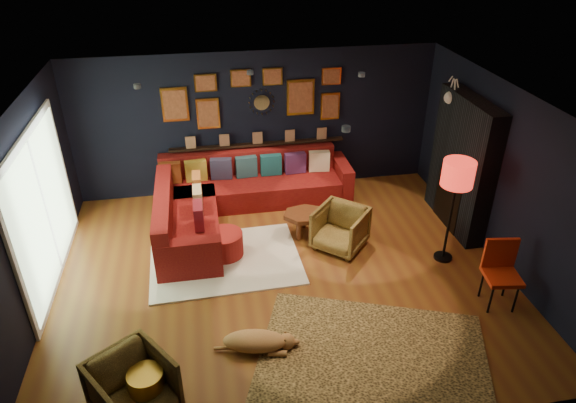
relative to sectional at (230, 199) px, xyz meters
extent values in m
plane|color=brown|center=(0.61, -1.81, -0.32)|extent=(6.50, 6.50, 0.00)
plane|color=black|center=(0.61, 0.94, 0.98)|extent=(6.50, 0.00, 6.50)
plane|color=black|center=(0.61, -4.56, 0.98)|extent=(6.50, 0.00, 6.50)
plane|color=black|center=(-2.64, -1.81, 0.98)|extent=(0.00, 5.50, 5.50)
plane|color=black|center=(3.86, -1.81, 0.98)|extent=(0.00, 5.50, 5.50)
plane|color=silver|center=(0.61, -1.81, 2.28)|extent=(6.50, 6.50, 0.00)
cube|color=maroon|center=(0.41, 0.44, -0.11)|extent=(3.20, 0.95, 0.42)
cube|color=maroon|center=(0.41, 0.80, 0.31)|extent=(3.20, 0.24, 0.46)
cube|color=maroon|center=(2.11, 0.44, 0.00)|extent=(0.22, 0.95, 0.64)
cube|color=maroon|center=(-0.71, -0.66, -0.11)|extent=(0.95, 2.20, 0.42)
cube|color=maroon|center=(-1.07, -0.66, 0.31)|extent=(0.24, 2.20, 0.46)
cube|color=maroon|center=(-0.71, -1.66, 0.00)|extent=(0.95, 0.22, 0.64)
cube|color=#94421A|center=(-0.99, 0.59, 0.30)|extent=(0.38, 0.14, 0.38)
cube|color=gold|center=(-0.54, 0.59, 0.30)|extent=(0.38, 0.14, 0.38)
cube|color=#312F4F|center=(-0.09, 0.59, 0.30)|extent=(0.38, 0.14, 0.38)
cube|color=#2A5363|center=(0.36, 0.59, 0.30)|extent=(0.38, 0.14, 0.38)
cube|color=#195664|center=(0.81, 0.59, 0.30)|extent=(0.38, 0.14, 0.38)
cube|color=#4D2557|center=(1.26, 0.59, 0.30)|extent=(0.38, 0.14, 0.38)
cube|color=beige|center=(1.71, 0.59, 0.30)|extent=(0.38, 0.14, 0.38)
cube|color=#B46226|center=(-0.53, 0.04, 0.30)|extent=(0.14, 0.38, 0.38)
cube|color=tan|center=(-0.53, -0.46, 0.30)|extent=(0.14, 0.38, 0.38)
cube|color=maroon|center=(-0.53, -0.96, 0.30)|extent=(0.14, 0.38, 0.38)
cube|color=black|center=(0.61, 0.87, 0.60)|extent=(3.20, 0.12, 0.04)
cube|color=gold|center=(-0.79, 0.91, 1.43)|extent=(0.45, 0.03, 0.60)
cube|color=#A85A37|center=(-0.79, 0.89, 1.43)|extent=(0.38, 0.01, 0.51)
cube|color=gold|center=(-0.24, 0.91, 1.23)|extent=(0.40, 0.03, 0.55)
cube|color=#A85A37|center=(-0.24, 0.89, 1.23)|extent=(0.34, 0.01, 0.47)
cube|color=gold|center=(-0.24, 0.91, 1.78)|extent=(0.38, 0.03, 0.30)
cube|color=#A85A37|center=(-0.24, 0.89, 1.78)|extent=(0.32, 0.01, 0.25)
cube|color=gold|center=(1.41, 0.91, 1.43)|extent=(0.50, 0.03, 0.65)
cube|color=#A85A37|center=(1.41, 0.89, 1.43)|extent=(0.42, 0.01, 0.55)
cube|color=gold|center=(1.96, 0.91, 1.23)|extent=(0.35, 0.03, 0.50)
cube|color=#A85A37|center=(1.96, 0.89, 1.23)|extent=(0.30, 0.01, 0.42)
cube|color=gold|center=(1.96, 0.91, 1.78)|extent=(0.35, 0.03, 0.30)
cube|color=#A85A37|center=(1.96, 0.89, 1.78)|extent=(0.30, 0.01, 0.25)
cube|color=gold|center=(0.36, 0.91, 1.83)|extent=(0.35, 0.03, 0.30)
cube|color=#A85A37|center=(0.36, 0.89, 1.83)|extent=(0.30, 0.01, 0.25)
cube|color=gold|center=(0.91, 0.91, 1.83)|extent=(0.35, 0.03, 0.30)
cube|color=#A85A37|center=(0.91, 0.89, 1.83)|extent=(0.30, 0.01, 0.25)
cylinder|color=silver|center=(0.71, 0.91, 1.38)|extent=(0.28, 0.03, 0.28)
cone|color=gold|center=(0.93, 0.91, 1.38)|extent=(0.03, 0.16, 0.03)
cone|color=gold|center=(0.92, 0.91, 1.46)|extent=(0.04, 0.16, 0.04)
cone|color=gold|center=(0.87, 0.91, 1.53)|extent=(0.04, 0.16, 0.04)
cone|color=gold|center=(0.80, 0.91, 1.58)|extent=(0.04, 0.16, 0.04)
cone|color=gold|center=(0.71, 0.91, 1.60)|extent=(0.03, 0.16, 0.03)
cone|color=gold|center=(0.63, 0.91, 1.58)|extent=(0.04, 0.16, 0.04)
cone|color=gold|center=(0.56, 0.91, 1.53)|extent=(0.04, 0.16, 0.04)
cone|color=gold|center=(0.51, 0.91, 1.46)|extent=(0.04, 0.16, 0.04)
cone|color=gold|center=(0.49, 0.91, 1.38)|extent=(0.03, 0.16, 0.03)
cone|color=gold|center=(0.51, 0.91, 1.29)|extent=(0.04, 0.16, 0.04)
cone|color=gold|center=(0.56, 0.91, 1.22)|extent=(0.04, 0.16, 0.04)
cone|color=gold|center=(0.63, 0.91, 1.17)|extent=(0.04, 0.16, 0.04)
cone|color=gold|center=(0.71, 0.91, 1.16)|extent=(0.03, 0.16, 0.03)
cone|color=gold|center=(0.80, 0.91, 1.17)|extent=(0.04, 0.16, 0.04)
cone|color=gold|center=(0.87, 0.91, 1.22)|extent=(0.04, 0.16, 0.04)
cone|color=gold|center=(0.92, 0.91, 1.29)|extent=(0.04, 0.16, 0.04)
cube|color=black|center=(3.71, -0.91, 0.78)|extent=(0.30, 1.60, 2.20)
cube|color=black|center=(3.65, -0.91, 0.13)|extent=(0.20, 0.80, 0.90)
cone|color=white|center=(3.80, -0.41, 1.73)|extent=(0.35, 0.28, 0.28)
sphere|color=white|center=(3.58, -0.41, 1.73)|extent=(0.20, 0.20, 0.20)
cylinder|color=white|center=(3.60, -0.47, 1.90)|extent=(0.02, 0.10, 0.28)
cylinder|color=white|center=(3.60, -0.35, 1.90)|extent=(0.02, 0.10, 0.28)
cube|color=white|center=(-2.61, -1.21, 0.78)|extent=(0.04, 2.80, 2.20)
cube|color=#AAC899|center=(-2.58, -1.21, 0.78)|extent=(0.01, 2.60, 2.00)
cube|color=white|center=(-2.58, -1.21, 0.78)|extent=(0.02, 0.06, 2.00)
cylinder|color=black|center=(-1.19, -0.61, 2.24)|extent=(0.10, 0.10, 0.06)
cylinder|color=black|center=(0.41, -0.21, 2.24)|extent=(0.10, 0.10, 0.06)
cylinder|color=black|center=(2.01, -0.61, 2.24)|extent=(0.10, 0.10, 0.06)
cylinder|color=black|center=(1.21, -2.61, 2.24)|extent=(0.10, 0.10, 0.06)
cube|color=white|center=(-0.19, -1.35, -0.31)|extent=(2.29, 1.69, 0.03)
cube|color=tan|center=(1.41, -3.61, -0.31)|extent=(3.20, 2.74, 0.02)
cylinder|color=#582A13|center=(1.03, -0.98, -0.14)|extent=(0.10, 0.10, 0.30)
cylinder|color=#582A13|center=(1.32, -0.98, -0.14)|extent=(0.10, 0.10, 0.30)
cylinder|color=#582A13|center=(1.17, -0.65, -0.14)|extent=(0.10, 0.10, 0.30)
cylinder|color=maroon|center=(-0.18, -1.20, -0.11)|extent=(0.57, 0.57, 0.37)
imported|color=gold|center=(-1.31, -3.86, 0.06)|extent=(1.02, 1.00, 0.77)
imported|color=gold|center=(1.62, -1.28, 0.05)|extent=(0.99, 0.99, 0.75)
cylinder|color=gold|center=(-1.18, -3.81, -0.08)|extent=(0.38, 0.38, 0.48)
cylinder|color=black|center=(3.18, -3.11, -0.09)|extent=(0.03, 0.03, 0.47)
cylinder|color=black|center=(3.51, -3.16, -0.09)|extent=(0.03, 0.03, 0.47)
cylinder|color=black|center=(3.22, -2.78, -0.09)|extent=(0.03, 0.03, 0.47)
cylinder|color=black|center=(3.55, -2.83, -0.09)|extent=(0.03, 0.03, 0.47)
cube|color=red|center=(3.36, -2.97, 0.14)|extent=(0.50, 0.50, 0.06)
cube|color=red|center=(3.39, -2.78, 0.39)|extent=(0.45, 0.11, 0.44)
cylinder|color=black|center=(3.11, -1.86, -0.30)|extent=(0.28, 0.28, 0.04)
cylinder|color=black|center=(3.11, -1.86, 0.38)|extent=(0.04, 0.04, 1.33)
cylinder|color=red|center=(3.11, -1.86, 1.14)|extent=(0.45, 0.45, 0.38)
camera|label=1|loc=(-0.36, -7.75, 4.38)|focal=32.00mm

